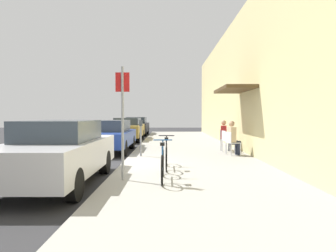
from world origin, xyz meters
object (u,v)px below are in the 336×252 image
object	(u,v)px
parking_meter	(140,135)
seated_patron_2	(224,134)
bicycle_1	(166,156)
cafe_chair_0	(231,142)
parked_car_2	(127,129)
parked_car_1	(109,136)
cafe_chair_1	(226,140)
bicycle_0	(162,165)
parked_car_3	(136,126)
seated_patron_0	(232,137)
parked_car_0	(57,152)
street_sign	(122,114)
cafe_chair_2	(223,138)

from	to	relation	value
parking_meter	seated_patron_2	size ratio (longest dim) A/B	1.02
bicycle_1	cafe_chair_0	xyz separation A→B (m)	(2.42, 2.81, 0.14)
parked_car_2	cafe_chair_0	size ratio (longest dim) A/B	5.06
bicycle_1	parked_car_1	bearing A→B (deg)	117.54
parked_car_2	cafe_chair_1	distance (m)	8.37
parking_meter	bicycle_0	size ratio (longest dim) A/B	0.77
parked_car_3	seated_patron_0	bearing A→B (deg)	-69.01
parked_car_0	street_sign	world-z (taller)	street_sign
cafe_chair_2	parked_car_3	bearing A→B (deg)	113.33
bicycle_1	street_sign	bearing A→B (deg)	-123.28
parked_car_1	bicycle_1	size ratio (longest dim) A/B	2.57
parked_car_3	street_sign	size ratio (longest dim) A/B	1.69
cafe_chair_1	cafe_chair_2	xyz separation A→B (m)	(0.00, 0.68, 0.00)
parked_car_3	bicycle_1	xyz separation A→B (m)	(2.50, -15.80, -0.28)
parked_car_1	cafe_chair_1	bearing A→B (deg)	-12.35
seated_patron_0	cafe_chair_0	bearing A→B (deg)	-165.29
parked_car_0	cafe_chair_2	bearing A→B (deg)	50.06
bicycle_1	seated_patron_0	size ratio (longest dim) A/B	1.33
street_sign	parked_car_2	bearing A→B (deg)	97.12
parked_car_0	bicycle_1	xyz separation A→B (m)	(2.50, 1.48, -0.29)
parked_car_3	bicycle_0	world-z (taller)	parked_car_3
bicycle_0	bicycle_1	bearing A→B (deg)	87.04
bicycle_1	seated_patron_2	distance (m)	5.04
parked_car_2	seated_patron_0	size ratio (longest dim) A/B	3.41
parked_car_1	cafe_chair_2	bearing A→B (deg)	-4.60
parked_car_0	parked_car_2	world-z (taller)	parked_car_0
parked_car_3	seated_patron_2	xyz separation A→B (m)	(4.98, -11.42, 0.06)
parked_car_2	seated_patron_2	distance (m)	7.88
cafe_chair_1	parked_car_1	bearing A→B (deg)	167.65
street_sign	seated_patron_0	size ratio (longest dim) A/B	2.02
parked_car_3	cafe_chair_1	size ratio (longest dim) A/B	5.06
cafe_chair_2	seated_patron_2	distance (m)	0.20
cafe_chair_0	parked_car_0	bearing A→B (deg)	-138.92
cafe_chair_0	parked_car_1	bearing A→B (deg)	158.06
cafe_chair_0	parked_car_2	bearing A→B (deg)	122.63
parked_car_0	parking_meter	world-z (taller)	parked_car_0
parked_car_3	parking_meter	distance (m)	13.34
seated_patron_0	seated_patron_2	bearing A→B (deg)	90.00
cafe_chair_2	bicycle_1	bearing A→B (deg)	-118.83
bicycle_1	bicycle_0	bearing A→B (deg)	-92.96
parking_meter	cafe_chair_1	bearing A→B (deg)	19.16
bicycle_0	seated_patron_2	bearing A→B (deg)	66.74
parked_car_0	seated_patron_2	world-z (taller)	parked_car_0
cafe_chair_1	seated_patron_2	world-z (taller)	seated_patron_2
bicycle_1	cafe_chair_0	world-z (taller)	bicycle_1
parked_car_0	bicycle_0	bearing A→B (deg)	-2.29
cafe_chair_1	seated_patron_2	size ratio (longest dim) A/B	0.67
parking_meter	cafe_chair_1	xyz separation A→B (m)	(3.37, 1.17, -0.26)
street_sign	cafe_chair_0	world-z (taller)	street_sign
cafe_chair_0	cafe_chair_2	xyz separation A→B (m)	(0.00, 1.59, 0.00)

